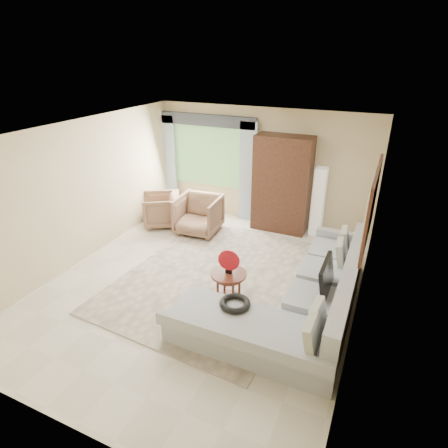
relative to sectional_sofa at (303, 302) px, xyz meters
The scene contains 17 objects.
ground 1.81m from the sectional_sofa, behind, with size 6.00×6.00×0.00m, color silver.
area_rug 1.75m from the sectional_sofa, 162.85° to the left, with size 3.00×4.00×0.02m, color #C3B19A.
sectional_sofa is the anchor object (origin of this frame).
tv_screen 0.53m from the sectional_sofa, 28.17° to the left, with size 0.06×0.74×0.48m, color black.
garden_hose 1.12m from the sectional_sofa, 135.78° to the right, with size 0.43×0.43×0.09m, color black.
coffee_table 1.17m from the sectional_sofa, behind, with size 0.56×0.56×0.56m.
red_disc 1.27m from the sectional_sofa, behind, with size 0.34×0.34×0.03m, color #AA111A.
armchair_left 4.24m from the sectional_sofa, 152.31° to the left, with size 0.79×0.81×0.74m, color #8E684D.
armchair_right 3.42m from the sectional_sofa, 144.94° to the left, with size 0.89×0.92×0.84m, color #895E4A.
potted_plant 4.85m from the sectional_sofa, 149.65° to the left, with size 0.46×0.40×0.51m, color #999999.
armoire 3.24m from the sectional_sofa, 113.06° to the left, with size 1.20×0.55×2.10m, color black.
floor_lamp 3.03m from the sectional_sofa, 98.33° to the left, with size 0.24×0.24×1.50m, color silver.
window 4.58m from the sectional_sofa, 134.87° to the left, with size 1.80×0.04×1.40m, color #669E59.
curtain_left 5.25m from the sectional_sofa, 143.84° to the left, with size 0.40×0.08×2.30m, color #9EB7CC.
curtain_right 3.80m from the sectional_sofa, 124.27° to the left, with size 0.40×0.08×2.30m, color #9EB7CC.
valance 4.81m from the sectional_sofa, 135.52° to the left, with size 2.40×0.12×0.26m, color #1E232D.
wall_mirror 1.70m from the sectional_sofa, 37.80° to the left, with size 0.05×1.70×1.05m.
Camera 1 is at (2.59, -4.80, 3.68)m, focal length 30.00 mm.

